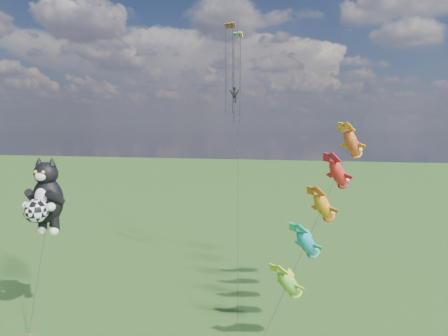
# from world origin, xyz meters

# --- Properties ---
(ground) EXTENTS (300.00, 300.00, 0.00)m
(ground) POSITION_xyz_m (0.00, 0.00, 0.00)
(ground) COLOR #194010
(cat_kite_rig) EXTENTS (2.61, 4.16, 12.19)m
(cat_kite_rig) POSITION_xyz_m (1.62, 1.56, 9.28)
(cat_kite_rig) COLOR brown
(cat_kite_rig) RESTS_ON ground
(fish_windsock_rig) EXTENTS (7.60, 14.15, 15.57)m
(fish_windsock_rig) POSITION_xyz_m (21.29, 5.12, 8.76)
(fish_windsock_rig) COLOR brown
(fish_windsock_rig) RESTS_ON ground
(parafoil_rig) EXTENTS (4.16, 17.16, 25.57)m
(parafoil_rig) POSITION_xyz_m (12.83, 15.29, 18.36)
(parafoil_rig) COLOR brown
(parafoil_rig) RESTS_ON ground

